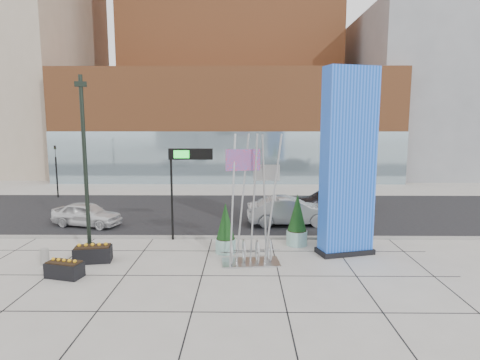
{
  "coord_description": "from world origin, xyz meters",
  "views": [
    {
      "loc": [
        2.64,
        -15.84,
        5.94
      ],
      "look_at": [
        2.45,
        2.0,
        3.33
      ],
      "focal_mm": 30.0,
      "sensor_mm": 36.0,
      "label": 1
    }
  ],
  "objects_px": {
    "public_art_sculpture": "(251,230)",
    "overhead_street_sign": "(187,162)",
    "car_white_west": "(87,214)",
    "concrete_bollard": "(45,257)",
    "blue_pylon": "(348,166)",
    "lamp_post": "(86,183)",
    "car_silver_mid": "(290,211)"
  },
  "relations": [
    {
      "from": "blue_pylon",
      "to": "overhead_street_sign",
      "type": "height_order",
      "value": "blue_pylon"
    },
    {
      "from": "overhead_street_sign",
      "to": "car_white_west",
      "type": "height_order",
      "value": "overhead_street_sign"
    },
    {
      "from": "blue_pylon",
      "to": "car_silver_mid",
      "type": "xyz_separation_m",
      "value": [
        -1.92,
        5.04,
        -3.18
      ]
    },
    {
      "from": "blue_pylon",
      "to": "public_art_sculpture",
      "type": "xyz_separation_m",
      "value": [
        -4.27,
        -1.31,
        -2.55
      ]
    },
    {
      "from": "blue_pylon",
      "to": "public_art_sculpture",
      "type": "height_order",
      "value": "blue_pylon"
    },
    {
      "from": "overhead_street_sign",
      "to": "lamp_post",
      "type": "bearing_deg",
      "value": -151.15
    },
    {
      "from": "lamp_post",
      "to": "car_silver_mid",
      "type": "distance_m",
      "value": 11.22
    },
    {
      "from": "overhead_street_sign",
      "to": "public_art_sculpture",
      "type": "bearing_deg",
      "value": -47.36
    },
    {
      "from": "lamp_post",
      "to": "public_art_sculpture",
      "type": "distance_m",
      "value": 7.55
    },
    {
      "from": "car_silver_mid",
      "to": "car_white_west",
      "type": "bearing_deg",
      "value": 88.28
    },
    {
      "from": "lamp_post",
      "to": "public_art_sculpture",
      "type": "xyz_separation_m",
      "value": [
        7.25,
        -1.08,
        -1.8
      ]
    },
    {
      "from": "car_white_west",
      "to": "car_silver_mid",
      "type": "bearing_deg",
      "value": -73.99
    },
    {
      "from": "overhead_street_sign",
      "to": "car_silver_mid",
      "type": "distance_m",
      "value": 6.99
    },
    {
      "from": "car_silver_mid",
      "to": "public_art_sculpture",
      "type": "bearing_deg",
      "value": 156.19
    },
    {
      "from": "lamp_post",
      "to": "car_white_west",
      "type": "bearing_deg",
      "value": 112.48
    },
    {
      "from": "concrete_bollard",
      "to": "blue_pylon",
      "type": "bearing_deg",
      "value": 6.89
    },
    {
      "from": "public_art_sculpture",
      "to": "overhead_street_sign",
      "type": "bearing_deg",
      "value": 127.47
    },
    {
      "from": "public_art_sculpture",
      "to": "overhead_street_sign",
      "type": "xyz_separation_m",
      "value": [
        -3.12,
        3.37,
        2.53
      ]
    },
    {
      "from": "concrete_bollard",
      "to": "overhead_street_sign",
      "type": "height_order",
      "value": "overhead_street_sign"
    },
    {
      "from": "public_art_sculpture",
      "to": "concrete_bollard",
      "type": "height_order",
      "value": "public_art_sculpture"
    },
    {
      "from": "lamp_post",
      "to": "concrete_bollard",
      "type": "distance_m",
      "value": 3.47
    },
    {
      "from": "concrete_bollard",
      "to": "car_silver_mid",
      "type": "bearing_deg",
      "value": 30.99
    },
    {
      "from": "public_art_sculpture",
      "to": "car_white_west",
      "type": "bearing_deg",
      "value": 141.82
    },
    {
      "from": "public_art_sculpture",
      "to": "car_silver_mid",
      "type": "distance_m",
      "value": 6.81
    },
    {
      "from": "car_white_west",
      "to": "car_silver_mid",
      "type": "height_order",
      "value": "car_silver_mid"
    },
    {
      "from": "lamp_post",
      "to": "overhead_street_sign",
      "type": "relative_size",
      "value": 1.71
    },
    {
      "from": "public_art_sculpture",
      "to": "concrete_bollard",
      "type": "bearing_deg",
      "value": 176.3
    },
    {
      "from": "public_art_sculpture",
      "to": "lamp_post",
      "type": "bearing_deg",
      "value": 166.19
    },
    {
      "from": "public_art_sculpture",
      "to": "concrete_bollard",
      "type": "relative_size",
      "value": 8.04
    },
    {
      "from": "overhead_street_sign",
      "to": "concrete_bollard",
      "type": "bearing_deg",
      "value": -146.92
    },
    {
      "from": "blue_pylon",
      "to": "car_silver_mid",
      "type": "height_order",
      "value": "blue_pylon"
    },
    {
      "from": "concrete_bollard",
      "to": "car_silver_mid",
      "type": "relative_size",
      "value": 0.14
    }
  ]
}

